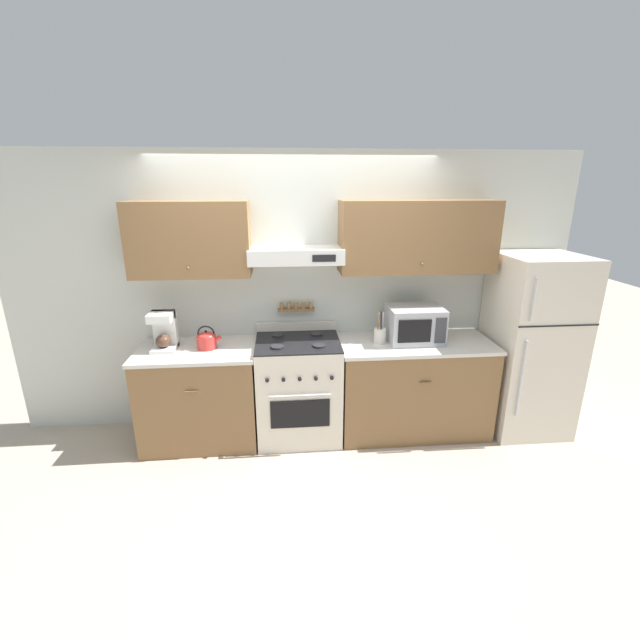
# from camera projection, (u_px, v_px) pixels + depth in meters

# --- Properties ---
(ground_plane) EXTENTS (16.00, 16.00, 0.00)m
(ground_plane) POSITION_uv_depth(u_px,v_px,m) (301.00, 454.00, 3.75)
(ground_plane) COLOR #B2A38E
(wall_back) EXTENTS (5.20, 0.46, 2.55)m
(wall_back) POSITION_uv_depth(u_px,v_px,m) (304.00, 276.00, 3.91)
(wall_back) COLOR silver
(wall_back) RESTS_ON ground_plane
(counter_left) EXTENTS (1.03, 0.67, 0.89)m
(counter_left) POSITION_uv_depth(u_px,v_px,m) (200.00, 394.00, 3.86)
(counter_left) COLOR brown
(counter_left) RESTS_ON ground_plane
(counter_right) EXTENTS (1.40, 0.67, 0.89)m
(counter_right) POSITION_uv_depth(u_px,v_px,m) (412.00, 386.00, 4.02)
(counter_right) COLOR brown
(counter_right) RESTS_ON ground_plane
(stove_range) EXTENTS (0.74, 0.67, 1.01)m
(stove_range) POSITION_uv_depth(u_px,v_px,m) (299.00, 388.00, 3.92)
(stove_range) COLOR beige
(stove_range) RESTS_ON ground_plane
(refrigerator) EXTENTS (0.70, 0.72, 1.67)m
(refrigerator) POSITION_uv_depth(u_px,v_px,m) (530.00, 345.00, 3.97)
(refrigerator) COLOR beige
(refrigerator) RESTS_ON ground_plane
(tea_kettle) EXTENTS (0.22, 0.17, 0.21)m
(tea_kettle) POSITION_uv_depth(u_px,v_px,m) (207.00, 340.00, 3.71)
(tea_kettle) COLOR red
(tea_kettle) RESTS_ON counter_left
(coffee_maker) EXTENTS (0.20, 0.24, 0.33)m
(coffee_maker) POSITION_uv_depth(u_px,v_px,m) (164.00, 330.00, 3.68)
(coffee_maker) COLOR white
(coffee_maker) RESTS_ON counter_left
(microwave) EXTENTS (0.48, 0.38, 0.32)m
(microwave) POSITION_uv_depth(u_px,v_px,m) (415.00, 324.00, 3.85)
(microwave) COLOR #ADAFB5
(microwave) RESTS_ON counter_right
(utensil_crock) EXTENTS (0.11, 0.11, 0.29)m
(utensil_crock) POSITION_uv_depth(u_px,v_px,m) (380.00, 335.00, 3.84)
(utensil_crock) COLOR silver
(utensil_crock) RESTS_ON counter_right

